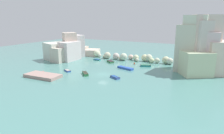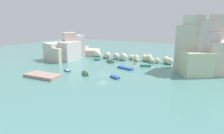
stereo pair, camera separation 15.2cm
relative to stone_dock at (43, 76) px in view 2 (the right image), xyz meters
The scene contains 14 objects.
cove_water 16.48m from the stone_dock, 37.28° to the left, with size 160.00×160.00×0.00m, color slate.
cliff_headland_left 26.59m from the stone_dock, 114.26° to the left, with size 17.90×22.99×10.21m.
cliff_headland_right 44.88m from the stone_dock, 34.50° to the left, with size 15.53×16.63×16.56m.
rock_breakwater 33.99m from the stone_dock, 68.62° to the left, with size 34.21×5.24×2.79m.
stone_dock is the anchor object (origin of this frame).
channel_buoy 30.74m from the stone_dock, 58.08° to the left, with size 0.59×0.59×0.59m, color #E04C28.
moored_boat_0 24.69m from the stone_dock, 49.11° to the left, with size 5.77×2.94×4.18m.
moored_boat_1 8.10m from the stone_dock, 76.57° to the left, with size 2.86×2.25×0.45m.
moored_boat_2 32.18m from the stone_dock, 49.73° to the left, with size 3.64×2.32×0.62m.
moored_boat_3 25.87m from the stone_dock, 73.16° to the left, with size 3.48×3.16×0.67m.
moored_boat_4 11.44m from the stone_dock, 39.51° to the left, with size 3.45×3.37×0.68m.
moored_boat_5 3.90m from the stone_dock, 157.52° to the left, with size 3.30×3.62×0.58m.
moored_boat_6 25.90m from the stone_dock, 87.66° to the left, with size 2.57×1.41×0.45m.
moored_boat_7 19.61m from the stone_dock, 24.96° to the left, with size 3.22×2.46×0.53m.
Camera 2 is at (27.54, -46.30, 15.49)m, focal length 31.51 mm.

